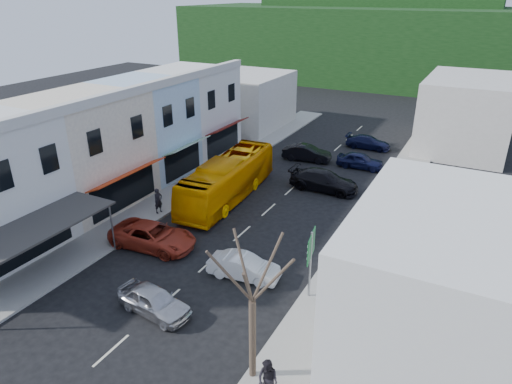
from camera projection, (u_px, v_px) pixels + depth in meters
name	position (u px, v px, depth m)	size (l,w,h in m)	color
ground	(209.00, 263.00, 26.78)	(120.00, 120.00, 0.00)	black
sidewalk_left	(198.00, 181.00, 38.02)	(3.00, 52.00, 0.15)	gray
sidewalk_right	(378.00, 219.00, 31.70)	(3.00, 52.00, 0.15)	gray
shopfront_row	(104.00, 144.00, 34.47)	(8.25, 30.00, 8.00)	silver
right_building	(463.00, 318.00, 16.23)	(8.00, 9.00, 8.00)	silver
distant_block_left	(248.00, 100.00, 52.50)	(8.00, 10.00, 6.00)	#B7B2A8
distant_block_right	(466.00, 113.00, 45.04)	(8.00, 12.00, 7.00)	#B7B2A8
hillside	(409.00, 41.00, 77.42)	(80.00, 26.00, 14.00)	black
bus	(228.00, 179.00, 34.49)	(2.50, 11.60, 3.10)	#F89C00
car_silver	(154.00, 301.00, 22.43)	(1.80, 4.40, 1.40)	#ACACB1
car_white	(244.00, 266.00, 25.20)	(1.80, 4.40, 1.40)	silver
car_red	(153.00, 237.00, 28.21)	(1.90, 4.60, 1.40)	maroon
car_black_near	(324.00, 182.00, 36.28)	(1.84, 4.50, 1.40)	black
car_navy_mid	(360.00, 160.00, 40.79)	(1.80, 4.40, 1.40)	black
car_black_far	(307.00, 153.00, 42.55)	(1.80, 4.40, 1.40)	black
car_navy_far	(368.00, 142.00, 45.81)	(1.84, 4.50, 1.40)	black
pedestrian_left	(158.00, 202.00, 32.19)	(0.60, 0.40, 1.70)	black
pedestrian_right	(268.00, 381.00, 17.42)	(0.70, 0.44, 1.70)	black
direction_sign	(310.00, 266.00, 22.98)	(0.49, 1.76, 3.89)	#105123
street_tree	(252.00, 301.00, 17.35)	(2.98, 2.98, 7.71)	#32261D
traffic_signal	(414.00, 122.00, 46.78)	(0.56, 0.94, 4.44)	black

